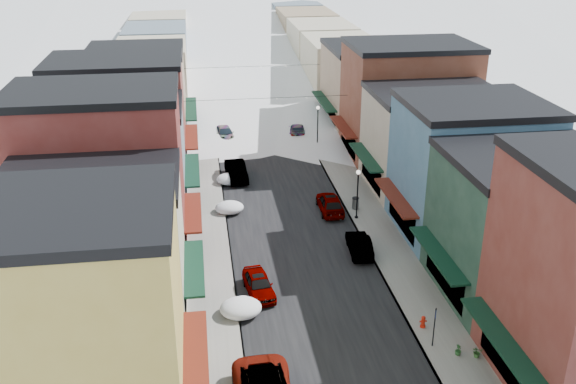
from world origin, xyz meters
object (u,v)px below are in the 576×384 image
object	(u,v)px
car_dark_hatch	(236,171)
trash_can	(355,203)
fire_hydrant	(423,322)
streetlamp_near	(358,188)
car_silver_sedan	(259,284)
car_green_sedan	(359,244)

from	to	relation	value
car_dark_hatch	trash_can	bearing A→B (deg)	-46.07
car_dark_hatch	fire_hydrant	world-z (taller)	car_dark_hatch
car_dark_hatch	streetlamp_near	bearing A→B (deg)	-52.50
car_silver_sedan	car_green_sedan	world-z (taller)	car_silver_sedan
fire_hydrant	car_dark_hatch	bearing A→B (deg)	110.06
car_silver_sedan	car_dark_hatch	world-z (taller)	car_dark_hatch
car_green_sedan	streetlamp_near	xyz separation A→B (m)	(1.17, 5.60, 2.07)
fire_hydrant	streetlamp_near	bearing A→B (deg)	91.04
car_green_sedan	fire_hydrant	xyz separation A→B (m)	(1.45, -9.80, -0.20)
car_silver_sedan	trash_can	world-z (taller)	car_silver_sedan
car_silver_sedan	fire_hydrant	distance (m)	10.72
car_silver_sedan	car_dark_hatch	xyz separation A→B (m)	(-0.05, 20.29, 0.11)
trash_can	fire_hydrant	bearing A→B (deg)	-90.19
fire_hydrant	car_green_sedan	bearing A→B (deg)	98.44
car_dark_hatch	streetlamp_near	size ratio (longest dim) A/B	1.18
car_green_sedan	fire_hydrant	bearing A→B (deg)	102.57
car_dark_hatch	car_green_sedan	xyz separation A→B (m)	(7.90, -15.81, -0.11)
car_dark_hatch	trash_can	distance (m)	12.65
fire_hydrant	trash_can	bearing A→B (deg)	89.81
streetlamp_near	fire_hydrant	bearing A→B (deg)	-88.96
car_silver_sedan	fire_hydrant	size ratio (longest dim) A/B	5.46
trash_can	streetlamp_near	world-z (taller)	streetlamp_near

